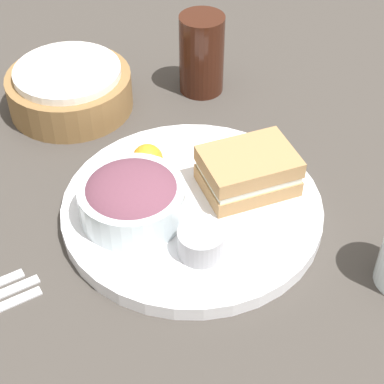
% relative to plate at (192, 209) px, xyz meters
% --- Properties ---
extents(ground_plane, '(4.00, 4.00, 0.00)m').
position_rel_plate_xyz_m(ground_plane, '(0.00, 0.00, -0.01)').
color(ground_plane, '#3D3833').
extents(plate, '(0.34, 0.34, 0.02)m').
position_rel_plate_xyz_m(plate, '(0.00, 0.00, 0.00)').
color(plate, silver).
rests_on(plate, ground_plane).
extents(sandwich, '(0.14, 0.12, 0.05)m').
position_rel_plate_xyz_m(sandwich, '(0.08, -0.02, 0.04)').
color(sandwich, '#A37A4C').
rests_on(sandwich, plate).
extents(salad_bowl, '(0.13, 0.13, 0.06)m').
position_rel_plate_xyz_m(salad_bowl, '(-0.07, 0.03, 0.04)').
color(salad_bowl, silver).
rests_on(salad_bowl, plate).
extents(dressing_cup, '(0.06, 0.06, 0.03)m').
position_rel_plate_xyz_m(dressing_cup, '(-0.04, -0.07, 0.03)').
color(dressing_cup, '#99999E').
rests_on(dressing_cup, plate).
extents(orange_wedge, '(0.04, 0.04, 0.04)m').
position_rel_plate_xyz_m(orange_wedge, '(-0.01, 0.09, 0.03)').
color(orange_wedge, orange).
rests_on(orange_wedge, plate).
extents(drink_glass, '(0.07, 0.07, 0.13)m').
position_rel_plate_xyz_m(drink_glass, '(0.19, 0.22, 0.05)').
color(drink_glass, '#38190F').
rests_on(drink_glass, ground_plane).
extents(bread_basket, '(0.19, 0.19, 0.07)m').
position_rel_plate_xyz_m(bread_basket, '(-0.00, 0.31, 0.02)').
color(bread_basket, olive).
rests_on(bread_basket, ground_plane).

